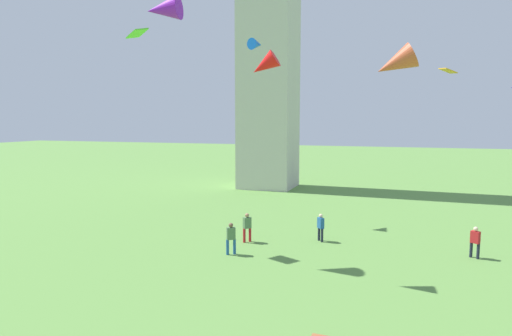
# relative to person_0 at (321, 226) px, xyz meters

# --- Properties ---
(person_0) EXTENTS (0.47, 0.50, 1.68)m
(person_0) POSITION_rel_person_0_xyz_m (0.00, 0.00, 0.00)
(person_0) COLOR #1E2333
(person_0) RESTS_ON ground_plane
(person_1) EXTENTS (0.52, 0.47, 1.75)m
(person_1) POSITION_rel_person_0_xyz_m (-4.15, -4.15, 0.04)
(person_1) COLOR #235693
(person_1) RESTS_ON ground_plane
(person_2) EXTENTS (0.51, 0.46, 1.70)m
(person_2) POSITION_rel_person_0_xyz_m (8.32, -0.64, 0.01)
(person_2) COLOR #1E2333
(person_2) RESTS_ON ground_plane
(person_3) EXTENTS (0.50, 0.52, 1.76)m
(person_3) POSITION_rel_person_0_xyz_m (-4.14, -1.57, 0.04)
(person_3) COLOR red
(person_3) RESTS_ON ground_plane
(kite_flying_0) EXTENTS (1.58, 0.99, 1.40)m
(kite_flying_0) POSITION_rel_person_0_xyz_m (-1.74, -5.82, 8.88)
(kite_flying_0) COLOR red
(kite_flying_2) EXTENTS (1.17, 1.40, 0.88)m
(kite_flying_2) POSITION_rel_person_0_xyz_m (-5.60, 4.57, 11.69)
(kite_flying_2) COLOR blue
(kite_flying_3) EXTENTS (1.36, 1.32, 0.41)m
(kite_flying_3) POSITION_rel_person_0_xyz_m (7.50, 9.98, 9.95)
(kite_flying_3) COLOR orange
(kite_flying_4) EXTENTS (1.44, 1.35, 0.55)m
(kite_flying_4) POSITION_rel_person_0_xyz_m (-9.90, -3.82, 11.20)
(kite_flying_4) COLOR #5CDA2F
(kite_flying_5) EXTENTS (2.05, 1.54, 1.41)m
(kite_flying_5) POSITION_rel_person_0_xyz_m (-7.72, -4.64, 12.15)
(kite_flying_5) COLOR purple
(kite_flying_8) EXTENTS (2.50, 1.63, 2.11)m
(kite_flying_8) POSITION_rel_person_0_xyz_m (3.99, -0.92, 9.32)
(kite_flying_8) COLOR #CA512F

